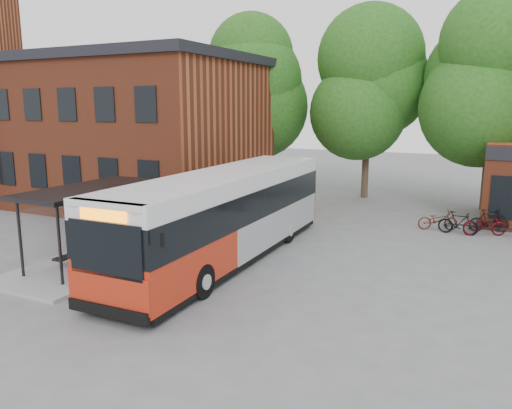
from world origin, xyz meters
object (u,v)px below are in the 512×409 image
at_px(bicycle_2, 485,225).
at_px(bicycle_3, 489,221).
at_px(bus_shelter, 92,225).
at_px(city_bus, 226,216).
at_px(bicycle_0, 438,220).
at_px(bicycle_1, 458,223).

height_order(bicycle_2, bicycle_3, bicycle_3).
distance_m(bus_shelter, city_bus, 4.87).
relative_size(bus_shelter, bicycle_0, 3.89).
bearing_deg(bus_shelter, city_bus, 32.55).
bearing_deg(bicycle_2, city_bus, 108.79).
relative_size(bus_shelter, bicycle_2, 3.65).
bearing_deg(city_bus, bicycle_1, 45.33).
relative_size(bicycle_0, bicycle_2, 0.94).
bearing_deg(bicycle_3, bus_shelter, 114.31).
height_order(city_bus, bicycle_2, city_bus).
xyz_separation_m(bus_shelter, bicycle_2, (12.75, 10.79, -0.95)).
relative_size(city_bus, bicycle_1, 7.55).
relative_size(bicycle_0, bicycle_1, 1.04).
xyz_separation_m(bus_shelter, bicycle_1, (11.66, 10.56, -0.93)).
bearing_deg(bicycle_1, bicycle_2, -75.19).
xyz_separation_m(city_bus, bicycle_3, (8.80, 9.00, -1.14)).
bearing_deg(bicycle_0, bus_shelter, 115.45).
height_order(city_bus, bicycle_0, city_bus).
distance_m(bicycle_0, bicycle_3, 2.25).
height_order(bicycle_0, bicycle_3, bicycle_3).
bearing_deg(city_bus, bus_shelter, -148.50).
bearing_deg(bicycle_1, city_bus, 138.77).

